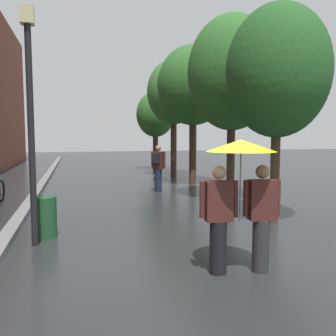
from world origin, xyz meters
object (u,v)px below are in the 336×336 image
(litter_bin, at_px, (46,217))
(street_tree_0, at_px, (278,72))
(street_tree_4, at_px, (155,115))
(couple_under_umbrella, at_px, (241,186))
(pedestrian_walking_midground, at_px, (158,167))
(street_tree_3, at_px, (174,93))
(street_lamp_post, at_px, (30,109))
(street_tree_1, at_px, (232,73))
(street_tree_2, at_px, (193,86))

(litter_bin, bearing_deg, street_tree_0, 0.48)
(street_tree_4, relative_size, couple_under_umbrella, 2.27)
(street_tree_0, xyz_separation_m, street_tree_4, (-0.02, 13.17, -0.32))
(street_tree_4, bearing_deg, pedestrian_walking_midground, -101.84)
(couple_under_umbrella, bearing_deg, litter_bin, 138.30)
(street_tree_3, bearing_deg, street_lamp_post, -118.29)
(street_tree_0, bearing_deg, litter_bin, -179.52)
(street_lamp_post, xyz_separation_m, pedestrian_walking_midground, (3.73, 5.69, -1.67))
(street_tree_0, relative_size, street_tree_1, 0.88)
(street_tree_1, xyz_separation_m, street_tree_2, (-0.01, 3.83, 0.10))
(litter_bin, bearing_deg, couple_under_umbrella, -41.70)
(street_tree_2, xyz_separation_m, litter_bin, (-5.46, -6.87, -3.72))
(street_tree_0, bearing_deg, couple_under_umbrella, -129.26)
(litter_bin, distance_m, pedestrian_walking_midground, 6.32)
(street_tree_0, height_order, street_tree_3, street_tree_3)
(couple_under_umbrella, height_order, litter_bin, couple_under_umbrella)
(street_tree_4, bearing_deg, street_tree_2, -88.05)
(litter_bin, bearing_deg, street_lamp_post, -109.11)
(street_tree_2, distance_m, pedestrian_walking_midground, 4.10)
(street_tree_4, bearing_deg, street_tree_0, -89.90)
(street_tree_3, bearing_deg, couple_under_umbrella, -100.93)
(street_tree_1, distance_m, couple_under_umbrella, 6.80)
(couple_under_umbrella, height_order, street_lamp_post, street_lamp_post)
(street_tree_3, height_order, pedestrian_walking_midground, street_tree_3)
(street_tree_1, height_order, couple_under_umbrella, street_tree_1)
(litter_bin, bearing_deg, street_tree_3, 61.30)
(street_tree_2, relative_size, street_lamp_post, 1.32)
(street_tree_3, bearing_deg, pedestrian_walking_midground, -111.72)
(street_tree_2, height_order, street_tree_4, street_tree_2)
(couple_under_umbrella, bearing_deg, street_tree_1, 66.91)
(street_tree_0, bearing_deg, street_tree_3, 88.77)
(street_tree_2, bearing_deg, street_tree_3, 89.62)
(street_tree_2, xyz_separation_m, pedestrian_walking_midground, (-1.90, -1.67, -3.23))
(street_tree_3, xyz_separation_m, litter_bin, (-5.48, -10.01, -3.79))
(street_lamp_post, bearing_deg, street_tree_4, 68.44)
(street_tree_2, bearing_deg, street_tree_0, -91.62)
(street_tree_0, distance_m, street_tree_2, 6.85)
(street_lamp_post, distance_m, litter_bin, 2.22)
(street_tree_0, relative_size, litter_bin, 6.07)
(street_tree_0, bearing_deg, street_tree_4, 90.10)
(street_tree_3, relative_size, street_lamp_post, 1.33)
(street_lamp_post, distance_m, pedestrian_walking_midground, 7.00)
(street_tree_4, height_order, couple_under_umbrella, street_tree_4)
(street_tree_3, xyz_separation_m, street_lamp_post, (-5.65, -10.50, -1.64))
(street_tree_0, xyz_separation_m, street_tree_2, (0.19, 6.83, 0.56))
(street_lamp_post, relative_size, litter_bin, 5.21)
(street_tree_0, relative_size, street_tree_2, 0.88)
(street_tree_2, height_order, pedestrian_walking_midground, street_tree_2)
(street_tree_0, height_order, street_tree_4, street_tree_0)
(street_tree_3, height_order, street_lamp_post, street_tree_3)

